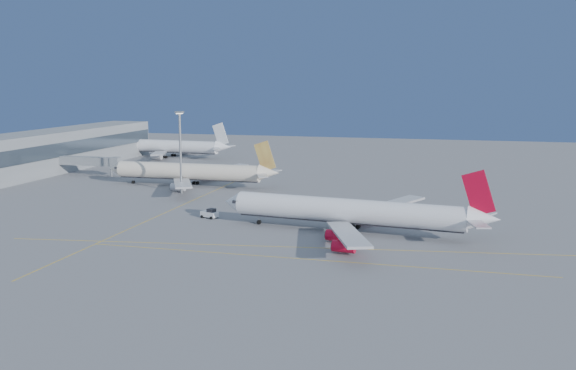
# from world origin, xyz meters

# --- Properties ---
(ground) EXTENTS (500.00, 500.00, 0.00)m
(ground) POSITION_xyz_m (0.00, 0.00, 0.00)
(ground) COLOR slate
(ground) RESTS_ON ground
(terminal) EXTENTS (18.40, 110.00, 15.00)m
(terminal) POSITION_xyz_m (-114.93, 85.00, 7.51)
(terminal) COLOR gray
(terminal) RESTS_ON ground
(jet_bridge) EXTENTS (23.60, 3.60, 6.90)m
(jet_bridge) POSITION_xyz_m (-93.11, 72.00, 5.17)
(jet_bridge) COLOR gray
(jet_bridge) RESTS_ON ground
(taxiway_lines) EXTENTS (118.86, 140.00, 0.02)m
(taxiway_lines) POSITION_xyz_m (-14.71, 6.34, 0.01)
(taxiway_lines) COLOR gold
(taxiway_lines) RESTS_ON ground
(airliner_virgin) EXTENTS (63.05, 56.26, 15.56)m
(airliner_virgin) POSITION_xyz_m (9.81, 9.64, 4.69)
(airliner_virgin) COLOR white
(airliner_virgin) RESTS_ON ground
(airliner_etihad) EXTENTS (58.32, 54.09, 15.27)m
(airliner_etihad) POSITION_xyz_m (-50.09, 59.78, 4.65)
(airliner_etihad) COLOR beige
(airliner_etihad) RESTS_ON ground
(airliner_third) EXTENTS (59.30, 54.54, 15.90)m
(airliner_third) POSITION_xyz_m (-90.90, 130.45, 4.81)
(airliner_third) COLOR white
(airliner_third) RESTS_ON ground
(pushback_tug) EXTENTS (4.67, 3.61, 2.37)m
(pushback_tug) POSITION_xyz_m (-26.59, 15.92, 1.10)
(pushback_tug) COLOR white
(pushback_tug) RESTS_ON ground
(light_mast) EXTENTS (2.12, 2.12, 24.49)m
(light_mast) POSITION_xyz_m (-48.06, 46.99, 14.45)
(light_mast) COLOR gray
(light_mast) RESTS_ON ground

